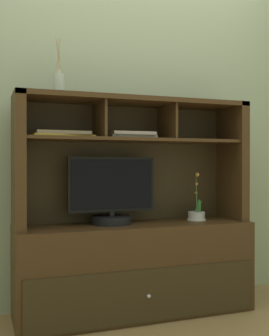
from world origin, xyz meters
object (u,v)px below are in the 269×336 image
at_px(magazine_stack_left, 62,134).
at_px(magazine_stack_centre, 131,135).
at_px(diffuser_bottle, 59,83).
at_px(media_console, 134,248).
at_px(potted_orchid, 196,214).
at_px(tv_monitor, 112,196).

height_order(magazine_stack_left, magazine_stack_centre, magazine_stack_centre).
xyz_separation_m(magazine_stack_centre, diffuser_bottle, (-0.47, -0.04, 0.29)).
bearing_deg(magazine_stack_centre, media_console, -54.79).
bearing_deg(potted_orchid, tv_monitor, 179.01).
height_order(media_console, tv_monitor, media_console).
relative_size(media_console, magazine_stack_centre, 4.93).
bearing_deg(magazine_stack_left, magazine_stack_centre, 5.76).
bearing_deg(magazine_stack_left, tv_monitor, 5.66).
xyz_separation_m(media_console, potted_orchid, (0.44, -0.00, 0.19)).
xyz_separation_m(potted_orchid, magazine_stack_centre, (-0.46, 0.02, 0.52)).
xyz_separation_m(potted_orchid, diffuser_bottle, (-0.93, -0.02, 0.82)).
distance_m(tv_monitor, magazine_stack_left, 0.49).
height_order(potted_orchid, diffuser_bottle, diffuser_bottle).
bearing_deg(magazine_stack_left, potted_orchid, 1.34).
height_order(potted_orchid, magazine_stack_centre, magazine_stack_centre).
relative_size(tv_monitor, magazine_stack_left, 1.45).
bearing_deg(media_console, potted_orchid, -0.12).
height_order(potted_orchid, magazine_stack_left, magazine_stack_left).
relative_size(potted_orchid, magazine_stack_centre, 1.06).
height_order(magazine_stack_centre, diffuser_bottle, diffuser_bottle).
relative_size(potted_orchid, magazine_stack_left, 0.84).
relative_size(potted_orchid, diffuser_bottle, 0.96).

